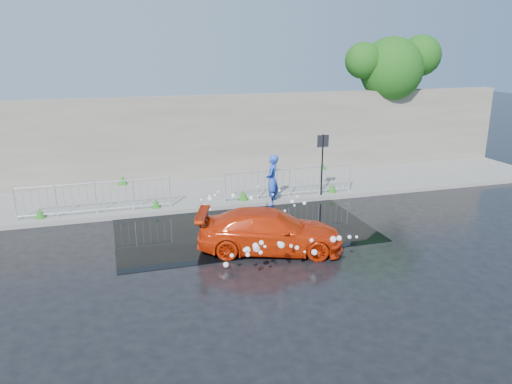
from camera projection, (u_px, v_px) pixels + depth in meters
The scene contains 13 objects.
ground at pixel (235, 240), 15.10m from camera, with size 90.00×90.00×0.00m, color black.
pavement at pixel (203, 193), 19.67m from camera, with size 30.00×4.00×0.15m, color slate.
curb at pixel (214, 208), 17.83m from camera, with size 30.00×0.25×0.16m, color slate.
retaining_wall at pixel (192, 137), 21.17m from camera, with size 30.00×0.60×3.50m, color #655D55.
puddle at pixel (242, 227), 16.15m from camera, with size 8.00×5.00×0.01m, color black.
sign_post at pixel (322, 155), 18.62m from camera, with size 0.45×0.06×2.50m.
tree at pixel (394, 66), 23.23m from camera, with size 4.79×2.96×6.16m.
railing_left at pixel (95, 197), 16.86m from camera, with size 5.05×0.05×1.10m.
railing_right at pixel (289, 181), 18.79m from camera, with size 5.05×0.05×1.10m.
weeds at pixel (200, 191), 19.03m from camera, with size 12.17×3.93×0.36m.
water_spray at pixel (263, 227), 14.14m from camera, with size 3.64×5.27×1.06m.
red_car at pixel (270, 231), 14.13m from camera, with size 1.67×4.11×1.19m, color red.
person at pixel (272, 180), 18.19m from camera, with size 0.68×0.45×1.86m, color blue.
Camera 1 is at (-3.44, -13.66, 5.64)m, focal length 35.00 mm.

